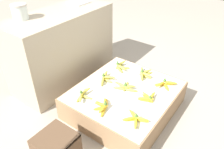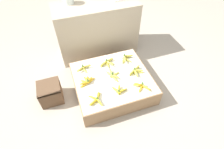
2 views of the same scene
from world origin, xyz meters
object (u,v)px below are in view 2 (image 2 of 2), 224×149
object	(u,v)px
banana_bunch_back_midleft	(107,62)
banana_bunch_back_left	(84,68)
wooden_crate	(51,93)
banana_bunch_front_midleft	(119,90)
banana_bunch_front_left	(96,99)
banana_bunch_middle_midright	(136,71)
banana_bunch_middle_left	(87,81)
banana_bunch_middle_midleft	(113,75)
banana_bunch_front_midright	(142,86)
banana_bunch_back_midright	(126,58)

from	to	relation	value
banana_bunch_back_midleft	banana_bunch_back_left	bearing A→B (deg)	179.73
wooden_crate	banana_bunch_front_midleft	distance (m)	0.91
banana_bunch_front_left	banana_bunch_middle_midright	distance (m)	0.69
banana_bunch_middle_left	banana_bunch_middle_midleft	xyz separation A→B (m)	(0.35, -0.01, 0.00)
banana_bunch_middle_midright	banana_bunch_middle_left	bearing A→B (deg)	176.65
banana_bunch_front_midright	banana_bunch_back_midleft	size ratio (longest dim) A/B	0.87
banana_bunch_front_midleft	banana_bunch_middle_left	xyz separation A→B (m)	(-0.34, 0.27, 0.00)
banana_bunch_middle_midleft	banana_bunch_front_left	bearing A→B (deg)	-135.90
banana_bunch_front_left	banana_bunch_middle_midleft	distance (m)	0.44
banana_bunch_front_left	banana_bunch_front_midright	size ratio (longest dim) A/B	1.00
banana_bunch_middle_midright	banana_bunch_back_left	distance (m)	0.71
wooden_crate	banana_bunch_front_midright	xyz separation A→B (m)	(1.12, -0.40, 0.14)
banana_bunch_middle_midleft	banana_bunch_back_left	bearing A→B (deg)	142.62
wooden_crate	banana_bunch_back_midleft	distance (m)	0.87
banana_bunch_front_left	wooden_crate	bearing A→B (deg)	142.85
banana_bunch_front_midleft	banana_bunch_middle_midright	world-z (taller)	banana_bunch_middle_midright
banana_bunch_middle_left	banana_bunch_back_midleft	bearing A→B (deg)	34.60
wooden_crate	banana_bunch_front_midright	distance (m)	1.19
wooden_crate	banana_bunch_middle_midright	bearing A→B (deg)	-6.26
banana_bunch_front_left	banana_bunch_back_left	xyz separation A→B (m)	(-0.02, 0.56, 0.00)
banana_bunch_front_left	banana_bunch_front_midright	world-z (taller)	banana_bunch_front_midright
banana_bunch_front_midright	banana_bunch_middle_left	size ratio (longest dim) A/B	0.93
banana_bunch_back_midleft	banana_bunch_back_midright	bearing A→B (deg)	-0.22
banana_bunch_front_left	banana_bunch_front_midleft	bearing A→B (deg)	7.09
banana_bunch_back_left	banana_bunch_middle_left	bearing A→B (deg)	-93.31
banana_bunch_front_midleft	banana_bunch_middle_midright	distance (m)	0.40
banana_bunch_back_midleft	banana_bunch_back_midright	distance (m)	0.28
banana_bunch_middle_midleft	banana_bunch_back_left	world-z (taller)	banana_bunch_middle_midleft
banana_bunch_front_left	banana_bunch_back_midright	xyz separation A→B (m)	(0.61, 0.55, 0.01)
banana_bunch_back_left	banana_bunch_middle_midright	bearing A→B (deg)	-23.86
banana_bunch_back_midright	banana_bunch_middle_midleft	bearing A→B (deg)	-139.53
wooden_crate	banana_bunch_back_left	world-z (taller)	banana_bunch_back_left
banana_bunch_back_midright	banana_bunch_middle_midright	bearing A→B (deg)	-85.27
banana_bunch_back_midright	banana_bunch_front_left	bearing A→B (deg)	-137.61
banana_bunch_middle_left	banana_bunch_front_midleft	bearing A→B (deg)	-38.59
banana_bunch_front_left	banana_bunch_back_midleft	xyz separation A→B (m)	(0.32, 0.56, 0.00)
banana_bunch_middle_midright	banana_bunch_back_midleft	distance (m)	0.42
banana_bunch_back_left	banana_bunch_back_midright	xyz separation A→B (m)	(0.63, -0.00, 0.00)
banana_bunch_middle_midright	banana_bunch_back_left	xyz separation A→B (m)	(-0.65, 0.29, -0.00)
banana_bunch_middle_left	banana_bunch_middle_midleft	distance (m)	0.35
banana_bunch_front_midright	banana_bunch_back_left	world-z (taller)	banana_bunch_front_midright
banana_bunch_front_left	banana_bunch_front_midleft	size ratio (longest dim) A/B	1.09
banana_bunch_front_left	banana_bunch_back_midleft	bearing A→B (deg)	59.77
wooden_crate	banana_bunch_front_midleft	size ratio (longest dim) A/B	1.46
banana_bunch_front_midleft	banana_bunch_back_midright	bearing A→B (deg)	59.48
wooden_crate	banana_bunch_middle_midright	size ratio (longest dim) A/B	1.28
wooden_crate	banana_bunch_back_midleft	xyz separation A→B (m)	(0.85, 0.16, 0.14)
banana_bunch_front_left	banana_bunch_back_left	size ratio (longest dim) A/B	0.94
banana_bunch_back_left	banana_bunch_back_midright	size ratio (longest dim) A/B	1.04
banana_bunch_front_left	banana_bunch_middle_left	xyz separation A→B (m)	(-0.04, 0.31, 0.00)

